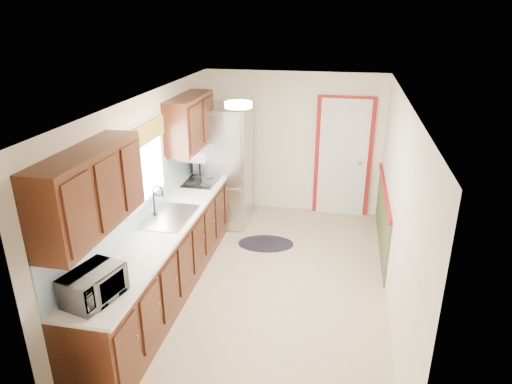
% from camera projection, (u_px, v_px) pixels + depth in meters
% --- Properties ---
extents(room_shell, '(3.20, 5.20, 2.52)m').
position_uv_depth(room_shell, '(268.00, 199.00, 5.48)').
color(room_shell, tan).
rests_on(room_shell, ground).
extents(kitchen_run, '(0.63, 4.00, 2.20)m').
position_uv_depth(kitchen_run, '(164.00, 230.00, 5.58)').
color(kitchen_run, '#3C190D').
rests_on(kitchen_run, ground).
extents(back_wall_trim, '(1.12, 2.30, 2.08)m').
position_uv_depth(back_wall_trim, '(351.00, 170.00, 7.42)').
color(back_wall_trim, maroon).
rests_on(back_wall_trim, ground).
extents(ceiling_fixture, '(0.30, 0.30, 0.06)m').
position_uv_depth(ceiling_fixture, '(238.00, 105.00, 4.92)').
color(ceiling_fixture, '#FFD88C').
rests_on(ceiling_fixture, room_shell).
extents(microwave, '(0.40, 0.57, 0.35)m').
position_uv_depth(microwave, '(93.00, 282.00, 3.95)').
color(microwave, white).
rests_on(microwave, kitchen_run).
extents(refrigerator, '(0.83, 0.82, 1.94)m').
position_uv_depth(refrigerator, '(224.00, 166.00, 7.34)').
color(refrigerator, '#B7B7BC').
rests_on(refrigerator, ground).
extents(rug, '(0.91, 0.65, 0.01)m').
position_uv_depth(rug, '(266.00, 244.00, 6.94)').
color(rug, black).
rests_on(rug, ground).
extents(cooktop, '(0.46, 0.55, 0.02)m').
position_uv_depth(cooktop, '(201.00, 182.00, 6.74)').
color(cooktop, black).
rests_on(cooktop, kitchen_run).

